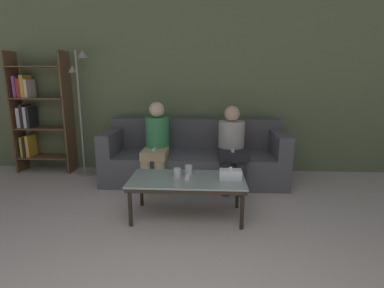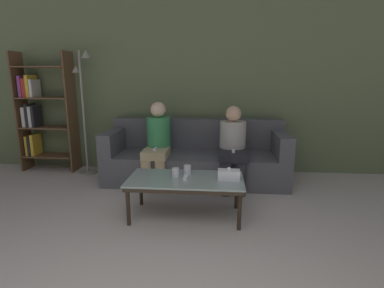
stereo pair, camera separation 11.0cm
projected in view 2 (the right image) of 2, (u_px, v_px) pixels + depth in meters
wall_back at (199, 86)px, 4.49m from camera, size 12.00×0.06×2.60m
couch at (196, 158)px, 4.22m from camera, size 2.46×0.86×0.83m
coffee_table at (186, 182)px, 3.06m from camera, size 1.17×0.59×0.42m
cup_near_left at (176, 173)px, 3.08m from camera, size 0.07×0.07×0.10m
cup_near_right at (187, 170)px, 3.17m from camera, size 0.08×0.08×0.10m
tissue_box at (229, 175)px, 3.00m from camera, size 0.22×0.12×0.13m
game_remote at (186, 177)px, 3.05m from camera, size 0.04×0.15×0.02m
bookshelf at (40, 113)px, 4.56m from camera, size 0.83×0.32×1.80m
standing_lamp at (84, 100)px, 4.31m from camera, size 0.31×0.26×1.80m
seated_person_left_end at (157, 142)px, 4.00m from camera, size 0.32×0.64×1.11m
seated_person_mid_left at (233, 144)px, 3.91m from camera, size 0.35×0.69×1.06m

